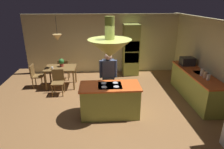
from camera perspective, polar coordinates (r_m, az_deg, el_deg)
name	(u,v)px	position (r m, az deg, el deg)	size (l,w,h in m)	color
ground	(110,111)	(5.85, -0.71, -10.63)	(8.16, 8.16, 0.00)	olive
wall_back	(105,44)	(8.62, -2.15, 8.97)	(6.80, 0.10, 2.55)	beige
wall_right	(215,63)	(6.68, 28.10, 2.90)	(0.10, 7.20, 2.55)	beige
kitchen_island	(110,100)	(5.45, -0.60, -7.57)	(1.65, 0.79, 0.94)	#939E42
counter_run_right	(195,85)	(6.90, 23.25, -2.95)	(0.73, 2.59, 0.92)	#939E42
oven_tower	(131,50)	(8.38, 5.57, 7.17)	(0.66, 0.62, 2.16)	#939E42
dining_table	(61,70)	(7.42, -14.87, 1.29)	(1.11, 0.81, 0.76)	brown
person_at_island	(108,76)	(5.84, -1.09, -0.33)	(0.53, 0.22, 1.65)	tan
range_hood	(110,47)	(4.91, -0.67, 8.07)	(1.10, 1.10, 1.00)	#939E42
pendant_light_over_table	(57,37)	(7.12, -15.77, 10.47)	(0.32, 0.32, 0.82)	#E0B266
chair_facing_island	(58,80)	(6.90, -15.63, -1.65)	(0.40, 0.40, 0.87)	brown
chair_by_back_wall	(64,68)	(8.05, -14.01, 1.78)	(0.40, 0.40, 0.87)	brown
chair_at_corner	(36,74)	(7.70, -21.59, 0.01)	(0.40, 0.40, 0.87)	brown
potted_plant_on_table	(61,62)	(7.42, -14.65, 3.54)	(0.20, 0.20, 0.30)	#99382D
cup_on_table	(52,68)	(7.24, -17.17, 1.81)	(0.07, 0.07, 0.09)	white
canister_flour	(208,77)	(6.20, 26.49, -0.74)	(0.10, 0.10, 0.18)	silver
canister_sugar	(205,75)	(6.34, 25.72, -0.07)	(0.11, 0.11, 0.19)	#E0B78C
canister_tea	(202,72)	(6.48, 24.99, 0.59)	(0.10, 0.10, 0.21)	silver
microwave_on_counter	(187,61)	(7.35, 21.30, 3.66)	(0.46, 0.36, 0.28)	#232326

